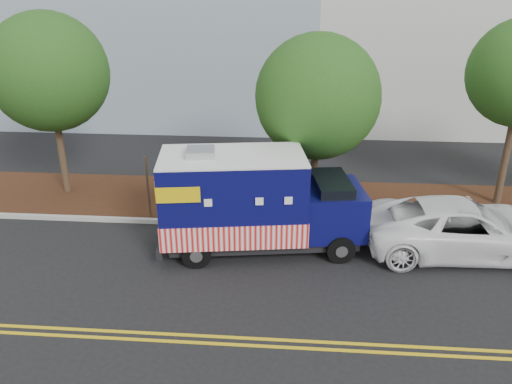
{
  "coord_description": "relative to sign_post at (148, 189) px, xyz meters",
  "views": [
    {
      "loc": [
        0.87,
        -13.94,
        7.85
      ],
      "look_at": [
        -0.27,
        0.6,
        1.64
      ],
      "focal_mm": 35.0,
      "sensor_mm": 36.0,
      "label": 1
    }
  ],
  "objects": [
    {
      "name": "ground",
      "position": [
        4.09,
        -1.56,
        -1.2
      ],
      "size": [
        120.0,
        120.0,
        0.0
      ],
      "primitive_type": "plane",
      "color": "black",
      "rests_on": "ground"
    },
    {
      "name": "tree_b",
      "position": [
        5.72,
        1.34,
        3.01
      ],
      "size": [
        4.25,
        4.25,
        6.35
      ],
      "color": "#38281C",
      "rests_on": "ground"
    },
    {
      "name": "white_car",
      "position": [
        10.22,
        -1.38,
        -0.36
      ],
      "size": [
        6.12,
        3.01,
        1.67
      ],
      "primitive_type": "imported",
      "rotation": [
        0.0,
        0.0,
        1.61
      ],
      "color": "white",
      "rests_on": "ground"
    },
    {
      "name": "tree_a",
      "position": [
        -3.94,
        2.1,
        3.58
      ],
      "size": [
        4.29,
        4.29,
        6.93
      ],
      "color": "#38281C",
      "rests_on": "ground"
    },
    {
      "name": "centerline_far",
      "position": [
        4.09,
        -6.26,
        -1.19
      ],
      "size": [
        120.0,
        0.1,
        0.01
      ],
      "primitive_type": "cube",
      "color": "gold",
      "rests_on": "ground"
    },
    {
      "name": "centerline_near",
      "position": [
        4.09,
        -6.01,
        -1.19
      ],
      "size": [
        120.0,
        0.1,
        0.01
      ],
      "primitive_type": "cube",
      "color": "gold",
      "rests_on": "ground"
    },
    {
      "name": "mulch_strip",
      "position": [
        4.09,
        1.94,
        -1.12
      ],
      "size": [
        120.0,
        4.0,
        0.15
      ],
      "primitive_type": "cube",
      "color": "black",
      "rests_on": "ground"
    },
    {
      "name": "curb",
      "position": [
        4.09,
        -0.16,
        -1.12
      ],
      "size": [
        120.0,
        0.18,
        0.15
      ],
      "primitive_type": "cube",
      "color": "#9E9E99",
      "rests_on": "ground"
    },
    {
      "name": "sign_post",
      "position": [
        0.0,
        0.0,
        0.0
      ],
      "size": [
        0.06,
        0.06,
        2.4
      ],
      "primitive_type": "cube",
      "color": "#473828",
      "rests_on": "ground"
    },
    {
      "name": "food_truck",
      "position": [
        3.72,
        -1.63,
        0.31
      ],
      "size": [
        6.59,
        3.22,
        3.33
      ],
      "rotation": [
        0.0,
        0.0,
        0.15
      ],
      "color": "black",
      "rests_on": "ground"
    }
  ]
}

